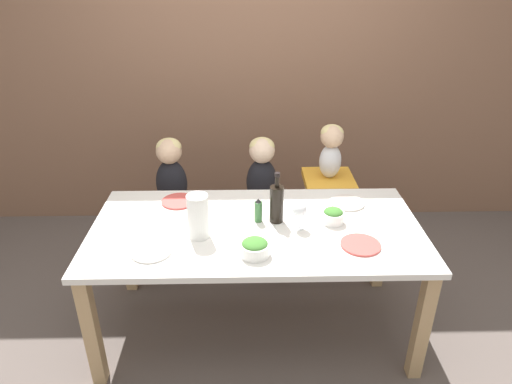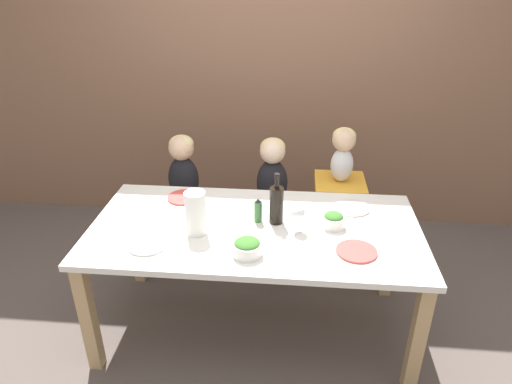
% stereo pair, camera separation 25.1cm
% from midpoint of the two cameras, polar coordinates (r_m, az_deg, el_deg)
% --- Properties ---
extents(ground_plane, '(14.00, 14.00, 0.00)m').
position_cam_midpoint_polar(ground_plane, '(2.98, -2.48, -16.36)').
color(ground_plane, '#564C47').
extents(wall_back, '(10.00, 0.06, 2.70)m').
position_cam_midpoint_polar(wall_back, '(3.67, -2.53, 16.05)').
color(wall_back, brown).
rests_on(wall_back, ground_plane).
extents(dining_table, '(1.83, 0.91, 0.72)m').
position_cam_midpoint_polar(dining_table, '(2.58, -2.76, -6.01)').
color(dining_table, white).
rests_on(dining_table, ground_plane).
extents(chair_far_left, '(0.41, 0.42, 0.48)m').
position_cam_midpoint_polar(chair_far_left, '(3.38, -12.25, -2.73)').
color(chair_far_left, silver).
rests_on(chair_far_left, ground_plane).
extents(chair_far_center, '(0.41, 0.42, 0.48)m').
position_cam_midpoint_polar(chair_far_center, '(3.32, -1.47, -2.67)').
color(chair_far_center, silver).
rests_on(chair_far_center, ground_plane).
extents(chair_right_highchair, '(0.35, 0.36, 0.69)m').
position_cam_midpoint_polar(chair_right_highchair, '(3.28, 6.77, -0.47)').
color(chair_right_highchair, silver).
rests_on(chair_right_highchair, ground_plane).
extents(person_child_left, '(0.22, 0.19, 0.50)m').
position_cam_midpoint_polar(person_child_left, '(3.23, -12.83, 2.60)').
color(person_child_left, black).
rests_on(person_child_left, chair_far_left).
extents(person_child_center, '(0.22, 0.19, 0.50)m').
position_cam_midpoint_polar(person_child_center, '(3.16, -1.54, 2.77)').
color(person_child_center, black).
rests_on(person_child_center, chair_far_center).
extents(person_baby_right, '(0.16, 0.16, 0.38)m').
position_cam_midpoint_polar(person_baby_right, '(3.13, 7.14, 5.64)').
color(person_baby_right, silver).
rests_on(person_baby_right, chair_right_highchair).
extents(wine_bottle, '(0.08, 0.08, 0.30)m').
position_cam_midpoint_polar(wine_bottle, '(2.53, -0.24, -1.44)').
color(wine_bottle, black).
rests_on(wine_bottle, dining_table).
extents(paper_towel_roll, '(0.11, 0.11, 0.24)m').
position_cam_midpoint_polar(paper_towel_roll, '(2.43, -10.20, -3.11)').
color(paper_towel_roll, white).
rests_on(paper_towel_roll, dining_table).
extents(wine_glass_near, '(0.08, 0.08, 0.15)m').
position_cam_midpoint_polar(wine_glass_near, '(2.47, 2.61, -2.44)').
color(wine_glass_near, white).
rests_on(wine_glass_near, dining_table).
extents(salad_bowl_large, '(0.15, 0.15, 0.09)m').
position_cam_midpoint_polar(salad_bowl_large, '(2.29, -3.32, -7.03)').
color(salad_bowl_large, white).
rests_on(salad_bowl_large, dining_table).
extents(salad_bowl_small, '(0.13, 0.13, 0.09)m').
position_cam_midpoint_polar(salad_bowl_small, '(2.57, 6.88, -3.03)').
color(salad_bowl_small, white).
rests_on(salad_bowl_small, dining_table).
extents(dinner_plate_front_left, '(0.21, 0.21, 0.01)m').
position_cam_midpoint_polar(dinner_plate_front_left, '(2.41, -15.90, -7.23)').
color(dinner_plate_front_left, silver).
rests_on(dinner_plate_front_left, dining_table).
extents(dinner_plate_back_left, '(0.21, 0.21, 0.01)m').
position_cam_midpoint_polar(dinner_plate_back_left, '(2.85, -12.16, -1.20)').
color(dinner_plate_back_left, '#D14C47').
rests_on(dinner_plate_back_left, dining_table).
extents(dinner_plate_back_right, '(0.21, 0.21, 0.01)m').
position_cam_midpoint_polar(dinner_plate_back_right, '(2.80, 8.83, -1.42)').
color(dinner_plate_back_right, silver).
rests_on(dinner_plate_back_right, dining_table).
extents(dinner_plate_front_right, '(0.21, 0.21, 0.01)m').
position_cam_midpoint_polar(dinner_plate_front_right, '(2.41, 10.05, -6.61)').
color(dinner_plate_front_right, '#D14C47').
rests_on(dinner_plate_front_right, dining_table).
extents(condiment_bottle_hot_sauce, '(0.04, 0.04, 0.14)m').
position_cam_midpoint_polar(condiment_bottle_hot_sauce, '(2.56, -2.53, -2.40)').
color(condiment_bottle_hot_sauce, '#336633').
rests_on(condiment_bottle_hot_sauce, dining_table).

